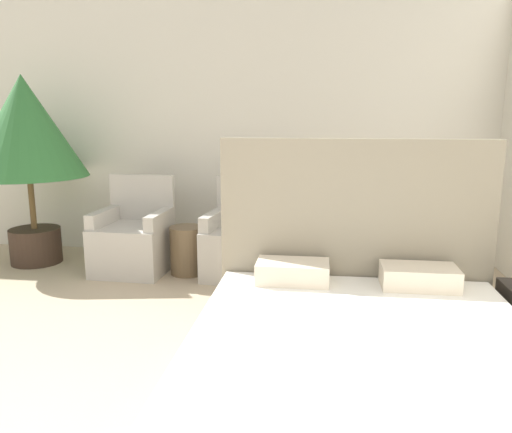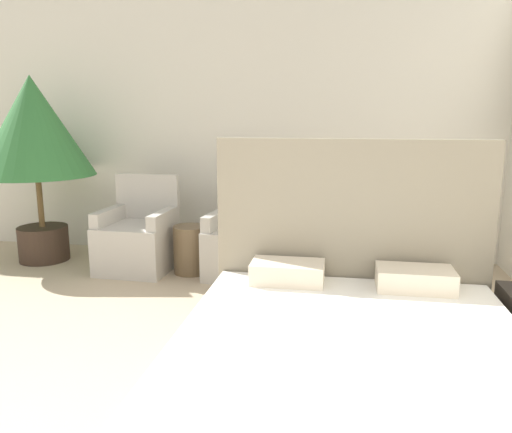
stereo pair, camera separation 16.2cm
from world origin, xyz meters
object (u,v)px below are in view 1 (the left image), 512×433
Objects in this scene: potted_palm at (26,134)px; armchair_near_window_right at (243,246)px; side_table at (187,250)px; armchair_near_window_left at (133,243)px; bed at (361,358)px.

armchair_near_window_right is at bearing -3.90° from potted_palm.
potted_palm reaches higher than armchair_near_window_right.
side_table is (-0.56, -0.00, -0.06)m from armchair_near_window_right.
armchair_near_window_right is 1.99× the size of side_table.
armchair_near_window_left is 1.57m from potted_palm.
side_table is at bearing 125.93° from bed.
bed is at bearing -42.94° from armchair_near_window_left.
armchair_near_window_left is 1.11m from armchair_near_window_right.
armchair_near_window_left is (-2.08, 2.11, 0.02)m from bed.
armchair_near_window_left is 1.00× the size of armchair_near_window_right.
potted_palm is at bearing 174.82° from armchair_near_window_left.
armchair_near_window_right reaches higher than side_table.
armchair_near_window_right is 2.50m from potted_palm.
potted_palm is 4.10× the size of side_table.
armchair_near_window_right is (1.11, -0.00, 0.00)m from armchair_near_window_left.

